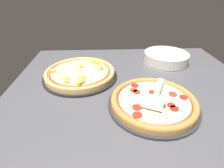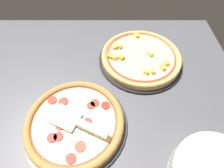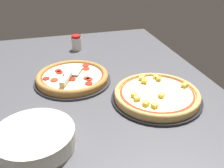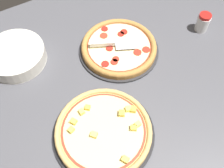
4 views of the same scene
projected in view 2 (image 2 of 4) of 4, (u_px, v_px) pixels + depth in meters
ground_plane at (73, 113)px, 65.12cm from camera, size 135.25×114.90×3.60cm
pizza_pan_front at (75, 124)px, 59.79cm from camera, size 35.34×35.34×1.00cm
pizza_front at (74, 122)px, 58.20cm from camera, size 33.22×33.22×3.10cm
pizza_pan_back at (140, 60)px, 78.69cm from camera, size 37.18×37.18×1.00cm
pizza_back at (140, 56)px, 76.97cm from camera, size 34.95×34.95×4.04cm
serving_spatula at (85, 126)px, 54.84cm from camera, size 20.31×12.96×2.00cm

